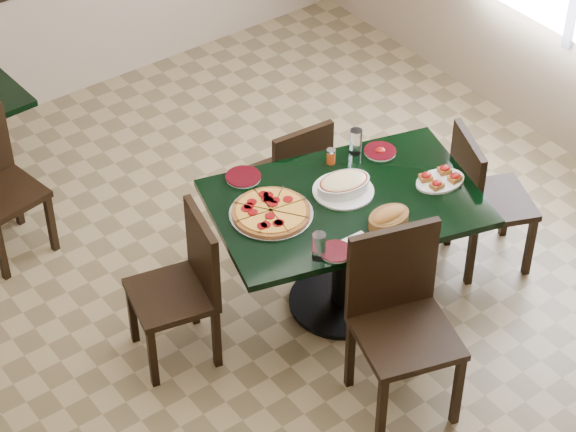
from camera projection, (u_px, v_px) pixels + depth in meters
floor at (278, 323)px, 6.24m from camera, size 5.50×5.50×0.00m
main_table at (345, 226)px, 6.00m from camera, size 1.59×1.24×0.75m
chair_far at (294, 174)px, 6.53m from camera, size 0.42×0.42×0.83m
chair_near at (399, 311)px, 5.51m from camera, size 0.59×0.59×1.01m
chair_right at (481, 194)px, 6.33m from camera, size 0.55×0.55×0.89m
chair_left at (185, 281)px, 5.79m from camera, size 0.49×0.49×0.88m
pepperoni_pizza at (271, 212)px, 5.78m from camera, size 0.44×0.44×0.04m
lasagna_casserole at (343, 185)px, 5.91m from camera, size 0.33×0.33×0.09m
bread_basket at (389, 218)px, 5.71m from camera, size 0.25×0.18×0.10m
bruschetta_platter at (440, 179)px, 5.99m from camera, size 0.31×0.23×0.05m
side_plate_near at (336, 252)px, 5.56m from camera, size 0.17×0.17×0.02m
side_plate_far_r at (380, 151)px, 6.20m from camera, size 0.18×0.18×0.03m
side_plate_far_l at (243, 177)px, 6.03m from camera, size 0.19×0.19×0.02m
napkin_setting at (359, 245)px, 5.61m from camera, size 0.17×0.17×0.01m
water_glass_a at (356, 142)px, 6.16m from camera, size 0.07×0.07×0.15m
water_glass_b at (319, 246)px, 5.49m from camera, size 0.07×0.07×0.15m
pepper_shaker at (331, 156)px, 6.11m from camera, size 0.05×0.05×0.09m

